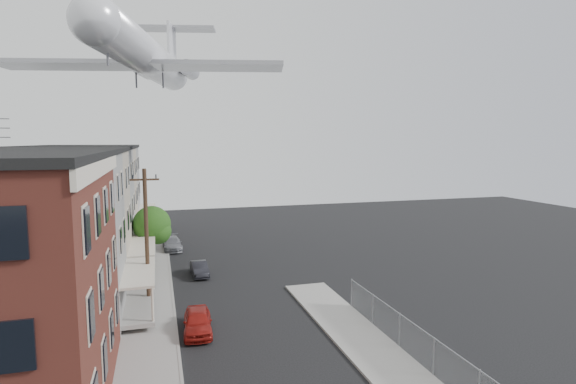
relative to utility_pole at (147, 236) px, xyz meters
The scene contains 16 objects.
sidewalk_left 7.57m from the utility_pole, 89.05° to the left, with size 3.00×62.00×0.12m, color gray.
sidewalk_right 16.99m from the utility_pole, 47.23° to the right, with size 3.00×26.00×0.12m, color gray.
curb_left 7.72m from the utility_pole, 75.52° to the left, with size 0.15×62.00×0.14m, color gray.
curb_right 16.07m from the utility_pole, 51.19° to the right, with size 0.15×26.00×0.14m, color gray.
row_house_a 6.55m from the utility_pole, 166.73° to the right, with size 11.98×7.00×10.30m.
row_house_b 8.42m from the utility_pole, 139.15° to the left, with size 11.98×7.00×10.30m.
row_house_c 14.03m from the utility_pole, 116.97° to the left, with size 11.98×7.00×10.30m.
row_house_d 20.52m from the utility_pole, 108.07° to the left, with size 11.98×7.00×10.30m.
row_house_e 27.26m from the utility_pole, 103.50° to the left, with size 11.98×7.00×10.30m.
chainlink_fence 18.47m from the utility_pole, 45.90° to the right, with size 0.06×18.06×1.90m.
utility_pole is the anchor object (origin of this frame).
street_tree 10.00m from the utility_pole, 88.11° to the left, with size 3.22×3.20×5.20m.
car_near 7.04m from the utility_pole, 62.15° to the right, with size 1.55×3.85×1.31m, color maroon.
car_mid 8.08m from the utility_pole, 56.90° to the left, with size 1.18×3.39×1.12m, color black.
car_far 16.00m from the utility_pole, 82.58° to the left, with size 1.76×4.34×1.26m, color slate.
airplane 17.13m from the utility_pole, 88.26° to the left, with size 23.01×26.30×7.57m.
Camera 1 is at (-4.82, -11.78, 10.72)m, focal length 28.00 mm.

